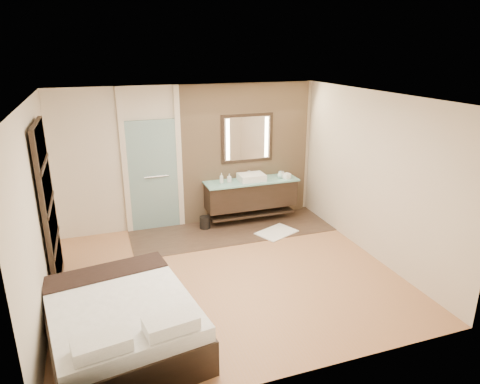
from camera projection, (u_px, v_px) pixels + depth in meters
name	position (u px, v px, depth m)	size (l,w,h in m)	color
floor	(228.00, 275.00, 6.59)	(5.00, 5.00, 0.00)	#B07749
tile_strip	(232.00, 230.00, 8.20)	(3.80, 1.30, 0.01)	#38261E
stone_wall	(246.00, 153.00, 8.47)	(2.60, 0.08, 2.70)	tan
vanity	(251.00, 194.00, 8.46)	(1.85, 0.55, 0.88)	black
mirror_unit	(247.00, 138.00, 8.33)	(1.06, 0.04, 0.96)	black
frosted_door	(153.00, 171.00, 7.96)	(1.10, 0.12, 2.70)	#B8E9E6
shoji_partition	(49.00, 207.00, 5.98)	(0.06, 1.20, 2.40)	black
bed	(122.00, 323.00, 4.94)	(1.85, 2.18, 0.75)	black
bath_mat	(277.00, 232.00, 8.07)	(0.72, 0.50, 0.02)	white
waste_bin	(205.00, 223.00, 8.24)	(0.20, 0.20, 0.25)	black
tissue_box	(287.00, 176.00, 8.46)	(0.12, 0.12, 0.10)	white
soap_bottle_a	(222.00, 178.00, 8.16)	(0.08, 0.08, 0.20)	silver
soap_bottle_b	(229.00, 178.00, 8.22)	(0.07, 0.08, 0.17)	#B2B2B2
soap_bottle_c	(280.00, 174.00, 8.49)	(0.11, 0.11, 0.14)	silver
cup	(281.00, 174.00, 8.60)	(0.12, 0.12, 0.10)	white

